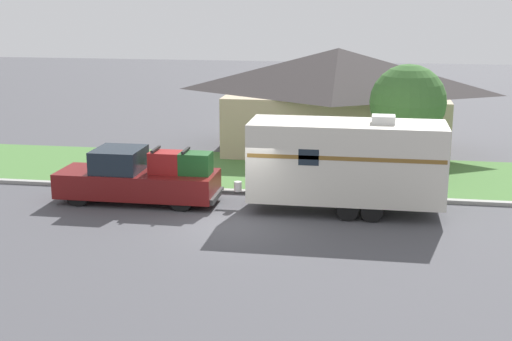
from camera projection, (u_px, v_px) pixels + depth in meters
The scene contains 8 objects.
ground_plane at pixel (235, 223), 24.40m from camera, with size 120.00×120.00×0.00m, color #47474C.
curb_strip at pixel (253, 192), 27.97m from camera, with size 80.00×0.30×0.14m.
lawn_strip at pixel (267, 171), 31.48m from camera, with size 80.00×7.00×0.03m.
house_across_street at pixel (337, 98), 35.34m from camera, with size 11.44×6.86×5.07m.
pickup_truck at pixel (139, 178), 26.72m from camera, with size 6.10×2.09×2.10m.
travel_trailer at pixel (346, 161), 25.27m from camera, with size 7.97×2.37×3.55m.
mailbox at pixel (158, 161), 29.13m from camera, with size 0.48×0.20×1.30m.
tree_in_yard at pixel (408, 103), 29.16m from camera, with size 3.13×3.13×4.89m.
Camera 1 is at (4.53, -22.80, 7.66)m, focal length 50.00 mm.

